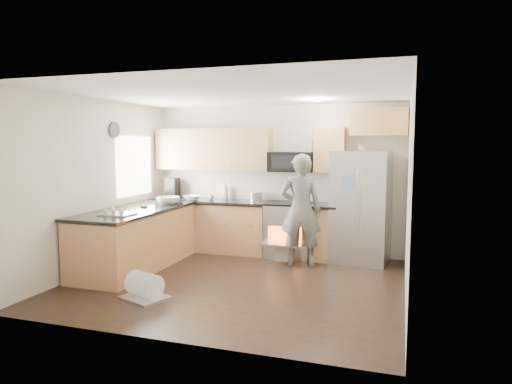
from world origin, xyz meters
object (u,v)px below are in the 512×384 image
(stove_range, at_px, (289,217))
(refrigerator, at_px, (361,207))
(person, at_px, (301,210))
(dish_rack, at_px, (145,292))

(stove_range, relative_size, refrigerator, 0.99)
(stove_range, relative_size, person, 1.01)
(refrigerator, xyz_separation_m, dish_rack, (-2.38, -2.67, -0.82))
(stove_range, height_order, dish_rack, stove_range)
(stove_range, distance_m, person, 0.65)
(refrigerator, relative_size, dish_rack, 2.76)
(person, distance_m, dish_rack, 2.75)
(stove_range, height_order, refrigerator, refrigerator)
(dish_rack, bearing_deg, stove_range, 66.08)
(refrigerator, bearing_deg, stove_range, -173.98)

